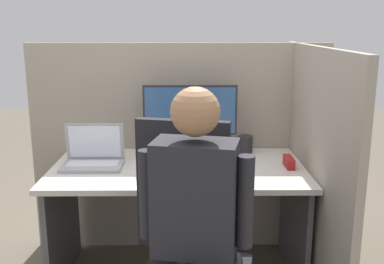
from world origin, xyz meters
The scene contains 12 objects.
cubicle_panel_back centered at (0.00, 0.80, 0.70)m, with size 1.95×0.05×1.39m.
cubicle_panel_right centered at (0.75, 0.31, 0.70)m, with size 0.04×1.43×1.39m.
desk centered at (0.00, 0.39, 0.53)m, with size 1.45×0.78×0.70m.
paper_box centered at (0.07, 0.63, 0.73)m, with size 0.31×0.22×0.06m.
monitor centered at (0.07, 0.63, 0.96)m, with size 0.58×0.21×0.38m.
laptop centered at (-0.49, 0.40, 0.75)m, with size 0.34×0.23×0.24m.
mouse centered at (-0.19, 0.20, 0.72)m, with size 0.07×0.05×0.04m.
stapler centered at (0.64, 0.37, 0.73)m, with size 0.04×0.15×0.06m.
carrot_toy centered at (-0.04, 0.13, 0.72)m, with size 0.04×0.14×0.04m.
office_chair centered at (0.06, -0.25, 0.54)m, with size 0.55×0.60×1.08m.
person centered at (0.10, -0.42, 0.73)m, with size 0.47×0.50×1.27m.
coffee_mug centered at (0.42, 0.67, 0.76)m, with size 0.09×0.09×0.11m.
Camera 1 is at (0.06, -2.09, 1.50)m, focal length 42.00 mm.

